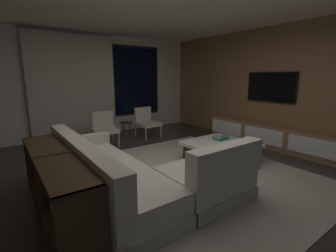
{
  "coord_description": "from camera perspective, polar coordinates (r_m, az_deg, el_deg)",
  "views": [
    {
      "loc": [
        -2.17,
        -2.77,
        1.59
      ],
      "look_at": [
        0.62,
        1.05,
        0.59
      ],
      "focal_mm": 25.18,
      "sensor_mm": 36.0,
      "label": 1
    }
  ],
  "objects": [
    {
      "name": "media_wall",
      "position": [
        5.93,
        26.23,
        8.41
      ],
      "size": [
        0.12,
        7.8,
        2.7
      ],
      "color": "#8E6642",
      "rests_on": "floor"
    },
    {
      "name": "media_console",
      "position": [
        5.85,
        23.47,
        -2.29
      ],
      "size": [
        0.46,
        3.1,
        0.52
      ],
      "color": "#8E6642",
      "rests_on": "floor"
    },
    {
      "name": "mounted_tv",
      "position": [
        5.95,
        23.6,
        8.65
      ],
      "size": [
        0.05,
        1.17,
        0.68
      ],
      "color": "black"
    },
    {
      "name": "floor",
      "position": [
        3.87,
        1.81,
        -12.36
      ],
      "size": [
        9.2,
        9.2,
        0.0
      ],
      "primitive_type": "plane",
      "color": "#332B26"
    },
    {
      "name": "area_rug",
      "position": [
        4.0,
        6.75,
        -11.46
      ],
      "size": [
        3.2,
        3.8,
        0.01
      ],
      "primitive_type": "cube",
      "color": "#ADA391",
      "rests_on": "floor"
    },
    {
      "name": "coffee_table",
      "position": [
        4.61,
        12.53,
        -6.07
      ],
      "size": [
        1.16,
        1.16,
        0.36
      ],
      "color": "#3C2818",
      "rests_on": "floor"
    },
    {
      "name": "side_stool",
      "position": [
        6.05,
        -10.17,
        0.16
      ],
      "size": [
        0.32,
        0.32,
        0.46
      ],
      "color": "#333338",
      "rests_on": "floor"
    },
    {
      "name": "sectional_couch",
      "position": [
        3.21,
        -8.35,
        -12.06
      ],
      "size": [
        1.98,
        2.5,
        0.82
      ],
      "color": "#B1A997",
      "rests_on": "floor"
    },
    {
      "name": "accent_chair_by_curtain",
      "position": [
        5.71,
        -15.18,
        -0.15
      ],
      "size": [
        0.62,
        0.63,
        0.78
      ],
      "color": "#B2ADA0",
      "rests_on": "floor"
    },
    {
      "name": "console_table_behind_couch",
      "position": [
        3.02,
        -25.54,
        -12.25
      ],
      "size": [
        0.4,
        2.1,
        0.74
      ],
      "color": "#3C2818",
      "rests_on": "floor"
    },
    {
      "name": "book_stack_on_coffee_table",
      "position": [
        4.8,
        12.61,
        -2.71
      ],
      "size": [
        0.29,
        0.22,
        0.09
      ],
      "color": "#478672",
      "rests_on": "coffee_table"
    },
    {
      "name": "accent_chair_near_window",
      "position": [
        6.27,
        -5.32,
        1.27
      ],
      "size": [
        0.57,
        0.59,
        0.78
      ],
      "color": "#B2ADA0",
      "rests_on": "floor"
    },
    {
      "name": "back_wall_with_window",
      "position": [
        6.73,
        -18.06,
        9.27
      ],
      "size": [
        6.6,
        0.3,
        2.7
      ],
      "color": "silver",
      "rests_on": "floor"
    }
  ]
}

